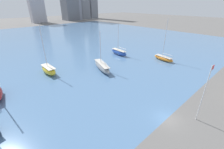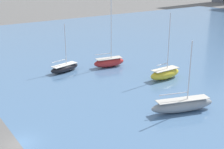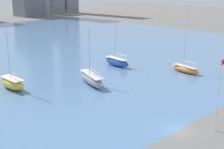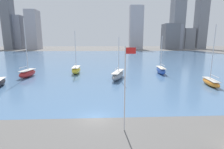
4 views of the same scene
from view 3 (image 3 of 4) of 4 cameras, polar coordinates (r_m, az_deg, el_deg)
The scene contains 6 objects.
ground_plane at distance 44.45m, azimuth 11.99°, elevation -10.00°, with size 500.00×500.00×0.00m, color #605E5B.
flag_pole at distance 43.79m, azimuth 18.87°, elevation -3.13°, with size 1.24×0.14×10.09m.
sailboat_gray at distance 62.81m, azimuth -3.80°, elevation -0.82°, with size 5.28×10.70×11.36m.
sailboat_orange at distance 73.42m, azimuth 13.27°, elevation 1.05°, with size 3.03×7.91×14.07m.
sailboat_yellow at distance 62.91m, azimuth -17.77°, elevation -1.51°, with size 2.60×7.43×13.34m.
sailboat_blue at distance 77.28m, azimuth 0.88°, elevation 2.34°, with size 2.71×8.47×11.78m.
Camera 3 is at (-33.72, -21.76, 19.11)m, focal length 50.00 mm.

